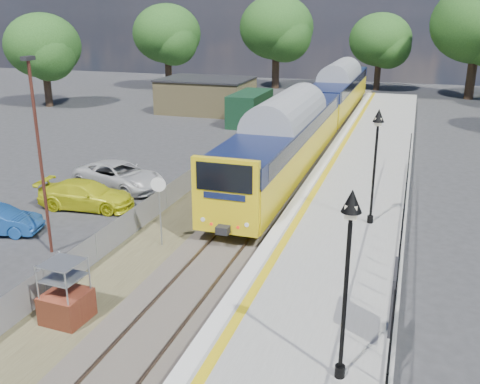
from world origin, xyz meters
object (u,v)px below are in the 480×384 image
at_px(carpark_lamp, 39,147).
at_px(car_yellow, 86,195).
at_px(car_white, 120,176).
at_px(victorian_lamp_north, 377,140).
at_px(speed_sign, 159,200).
at_px(train, 319,108).
at_px(victorian_lamp_south, 349,243).
at_px(brick_plinth, 65,293).

height_order(carpark_lamp, car_yellow, carpark_lamp).
relative_size(carpark_lamp, car_white, 1.45).
xyz_separation_m(victorian_lamp_north, speed_sign, (-7.86, -2.94, -2.29)).
bearing_deg(victorian_lamp_north, train, 106.46).
bearing_deg(carpark_lamp, victorian_lamp_north, 21.89).
bearing_deg(car_yellow, speed_sign, -124.82).
xyz_separation_m(speed_sign, car_white, (-5.36, 6.02, -1.29)).
xyz_separation_m(carpark_lamp, car_white, (-1.46, 7.81, -3.52)).
height_order(victorian_lamp_north, speed_sign, victorian_lamp_north).
xyz_separation_m(victorian_lamp_south, speed_sign, (-8.06, 7.06, -2.29)).
distance_m(speed_sign, carpark_lamp, 4.83).
distance_m(car_yellow, car_white, 3.08).
height_order(train, brick_plinth, train).
height_order(victorian_lamp_north, car_yellow, victorian_lamp_north).
bearing_deg(victorian_lamp_north, brick_plinth, -132.99).
relative_size(victorian_lamp_north, speed_sign, 1.57).
relative_size(victorian_lamp_south, train, 0.11).
xyz_separation_m(brick_plinth, carpark_lamp, (-3.59, 4.03, 3.28)).
distance_m(carpark_lamp, car_yellow, 6.11).
distance_m(victorian_lamp_south, brick_plinth, 9.08).
bearing_deg(car_yellow, car_white, -6.36).
height_order(carpark_lamp, car_white, carpark_lamp).
height_order(victorian_lamp_south, speed_sign, victorian_lamp_south).
xyz_separation_m(victorian_lamp_south, car_white, (-13.41, 13.08, -3.58)).
relative_size(train, speed_sign, 13.94).
xyz_separation_m(brick_plinth, car_white, (-5.06, 11.84, -0.25)).
distance_m(victorian_lamp_south, car_yellow, 17.13).
bearing_deg(victorian_lamp_south, speed_sign, 138.77).
bearing_deg(victorian_lamp_south, brick_plinth, 171.50).
distance_m(train, brick_plinth, 26.88).
xyz_separation_m(victorian_lamp_north, brick_plinth, (-8.16, -8.75, -3.33)).
height_order(victorian_lamp_north, brick_plinth, victorian_lamp_north).
xyz_separation_m(victorian_lamp_south, brick_plinth, (-8.36, 1.25, -3.33)).
bearing_deg(victorian_lamp_south, carpark_lamp, 156.17).
bearing_deg(car_white, victorian_lamp_north, -88.28).
bearing_deg(brick_plinth, victorian_lamp_north, 47.01).
relative_size(victorian_lamp_south, victorian_lamp_north, 1.00).
bearing_deg(train, victorian_lamp_north, -73.54).
distance_m(victorian_lamp_north, car_white, 14.03).
xyz_separation_m(victorian_lamp_south, car_yellow, (-13.43, 10.00, -3.63)).
distance_m(brick_plinth, car_yellow, 10.12).
relative_size(train, car_white, 7.90).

